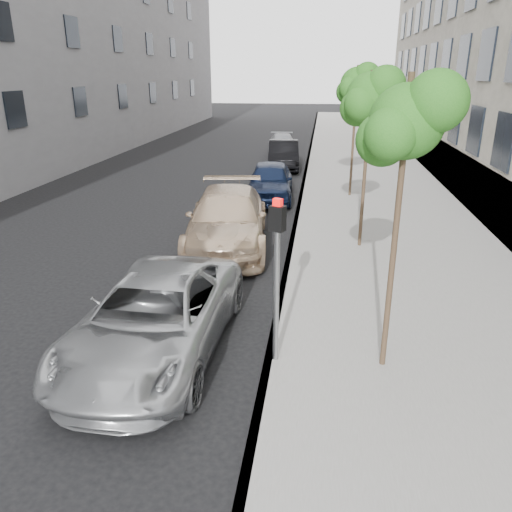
% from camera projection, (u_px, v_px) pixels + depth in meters
% --- Properties ---
extents(ground, '(160.00, 160.00, 0.00)m').
position_uv_depth(ground, '(185.00, 408.00, 7.91)').
color(ground, black).
rests_on(ground, ground).
extents(sidewalk, '(6.40, 72.00, 0.14)m').
position_uv_depth(sidewalk, '(361.00, 160.00, 29.67)').
color(sidewalk, gray).
rests_on(sidewalk, ground).
extents(curb, '(0.15, 72.00, 0.14)m').
position_uv_depth(curb, '(308.00, 159.00, 30.05)').
color(curb, '#9E9B93').
rests_on(curb, ground).
extents(tree_near, '(1.52, 1.32, 4.93)m').
position_uv_depth(tree_near, '(409.00, 123.00, 7.42)').
color(tree_near, '#38281C').
rests_on(tree_near, sidewalk).
extents(tree_mid, '(1.68, 1.48, 5.05)m').
position_uv_depth(tree_mid, '(371.00, 98.00, 13.44)').
color(tree_mid, '#38281C').
rests_on(tree_mid, sidewalk).
extents(tree_far, '(1.65, 1.45, 5.23)m').
position_uv_depth(tree_far, '(358.00, 84.00, 19.42)').
color(tree_far, '#38281C').
rests_on(tree_far, sidewalk).
extents(signal_pole, '(0.29, 0.26, 2.96)m').
position_uv_depth(signal_pole, '(277.00, 263.00, 8.37)').
color(signal_pole, '#939699').
rests_on(signal_pole, sidewalk).
extents(minivan, '(2.62, 5.40, 1.48)m').
position_uv_depth(minivan, '(155.00, 317.00, 9.23)').
color(minivan, '#A6A8AA').
rests_on(minivan, ground).
extents(suv, '(2.99, 5.99, 1.67)m').
position_uv_depth(suv, '(227.00, 219.00, 15.00)').
color(suv, beige).
rests_on(suv, ground).
extents(sedan_blue, '(2.06, 4.61, 1.54)m').
position_uv_depth(sedan_blue, '(270.00, 181.00, 20.54)').
color(sedan_blue, black).
rests_on(sedan_blue, ground).
extents(sedan_black, '(1.95, 4.65, 1.50)m').
position_uv_depth(sedan_black, '(283.00, 155.00, 27.08)').
color(sedan_black, black).
rests_on(sedan_black, ground).
extents(sedan_rear, '(2.17, 4.45, 1.25)m').
position_uv_depth(sedan_rear, '(282.00, 145.00, 31.85)').
color(sedan_rear, '#919398').
rests_on(sedan_rear, ground).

